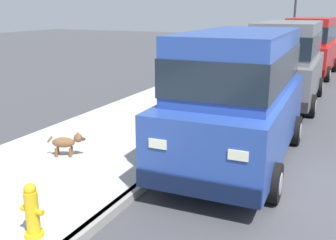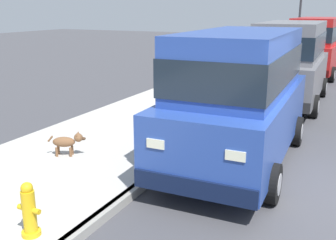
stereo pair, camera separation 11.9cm
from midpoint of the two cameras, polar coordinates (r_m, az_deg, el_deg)
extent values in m
cube|color=gray|center=(7.67, 0.09, -6.06)|extent=(0.16, 64.00, 0.14)
cube|color=#B7B5AD|center=(8.54, -10.93, -4.04)|extent=(3.60, 64.00, 0.14)
cube|color=#28479E|center=(7.78, 9.54, 0.24)|extent=(2.05, 4.86, 1.10)
cube|color=#28479E|center=(7.56, 9.92, 8.30)|extent=(1.79, 3.85, 1.10)
cube|color=#19232D|center=(7.57, 9.89, 7.68)|extent=(1.83, 3.89, 0.61)
cube|color=#0E1837|center=(5.79, 3.56, -9.41)|extent=(1.87, 0.26, 0.28)
cube|color=#0E1837|center=(10.10, 12.71, 1.26)|extent=(1.87, 0.26, 0.28)
cylinder|color=black|center=(6.41, 14.33, -8.70)|extent=(0.24, 0.65, 0.64)
cylinder|color=#9E9EA3|center=(6.41, 14.33, -8.70)|extent=(0.25, 0.36, 0.35)
cylinder|color=black|center=(6.91, -1.46, -6.36)|extent=(0.24, 0.65, 0.64)
cylinder|color=#9E9EA3|center=(6.91, -1.46, -6.36)|extent=(0.25, 0.36, 0.35)
cylinder|color=black|center=(9.19, 17.42, -1.43)|extent=(0.24, 0.65, 0.64)
cylinder|color=#9E9EA3|center=(9.19, 17.42, -1.43)|extent=(0.25, 0.36, 0.35)
cylinder|color=black|center=(9.55, 6.06, -0.15)|extent=(0.24, 0.65, 0.64)
cylinder|color=#9E9EA3|center=(9.55, 6.06, -0.15)|extent=(0.25, 0.36, 0.35)
cube|color=#EAEACC|center=(5.39, 9.47, -4.95)|extent=(0.28, 0.09, 0.14)
cube|color=#EAEACC|center=(5.76, -1.97, -3.36)|extent=(0.28, 0.09, 0.14)
cube|color=slate|center=(13.10, 16.24, 6.12)|extent=(2.00, 4.84, 1.10)
cube|color=slate|center=(12.98, 16.61, 10.91)|extent=(1.75, 3.83, 1.10)
cube|color=#19232D|center=(12.98, 16.58, 10.54)|extent=(1.79, 3.88, 0.61)
cube|color=#252527|center=(10.90, 14.29, 2.21)|extent=(1.87, 0.24, 0.28)
cube|color=#252527|center=(15.47, 17.39, 5.88)|extent=(1.87, 0.24, 0.28)
cylinder|color=black|center=(11.66, 19.59, 1.94)|extent=(0.23, 0.64, 0.64)
cylinder|color=#9E9EA3|center=(11.66, 19.59, 1.94)|extent=(0.25, 0.36, 0.35)
cylinder|color=black|center=(11.94, 10.49, 2.90)|extent=(0.23, 0.64, 0.64)
cylinder|color=#9E9EA3|center=(11.94, 10.49, 2.90)|extent=(0.25, 0.36, 0.35)
cylinder|color=black|center=(14.57, 20.62, 4.45)|extent=(0.23, 0.64, 0.64)
cylinder|color=#9E9EA3|center=(14.57, 20.62, 4.45)|extent=(0.25, 0.36, 0.35)
cylinder|color=black|center=(14.79, 13.27, 5.20)|extent=(0.23, 0.64, 0.64)
cylinder|color=#9E9EA3|center=(14.79, 13.27, 5.20)|extent=(0.25, 0.36, 0.35)
cube|color=#EAEACC|center=(10.68, 17.58, 4.84)|extent=(0.28, 0.09, 0.14)
cube|color=#EAEACC|center=(10.87, 11.40, 5.44)|extent=(0.28, 0.09, 0.14)
cube|color=red|center=(19.10, 19.48, 8.69)|extent=(2.06, 4.86, 1.10)
cube|color=red|center=(19.02, 19.79, 11.98)|extent=(1.80, 3.86, 1.10)
cube|color=#19232D|center=(19.02, 19.77, 11.73)|extent=(1.84, 3.90, 0.61)
cube|color=#400A0A|center=(16.85, 18.19, 6.56)|extent=(1.87, 0.26, 0.28)
cube|color=#400A0A|center=(21.46, 20.30, 8.20)|extent=(1.87, 0.26, 0.28)
cylinder|color=black|center=(17.60, 21.68, 6.14)|extent=(0.24, 0.65, 0.64)
cylinder|color=#9E9EA3|center=(17.60, 21.68, 6.14)|extent=(0.25, 0.36, 0.35)
cylinder|color=black|center=(17.87, 15.60, 6.80)|extent=(0.24, 0.65, 0.64)
cylinder|color=#9E9EA3|center=(17.87, 15.60, 6.80)|extent=(0.25, 0.36, 0.35)
cylinder|color=black|center=(20.53, 22.58, 7.27)|extent=(0.24, 0.65, 0.64)
cylinder|color=#9E9EA3|center=(20.53, 22.58, 7.27)|extent=(0.25, 0.36, 0.35)
cylinder|color=black|center=(20.77, 17.34, 7.84)|extent=(0.24, 0.65, 0.64)
cylinder|color=#9E9EA3|center=(20.77, 17.34, 7.84)|extent=(0.25, 0.36, 0.35)
cube|color=#EAEACC|center=(16.66, 20.35, 8.28)|extent=(0.28, 0.09, 0.14)
cube|color=#EAEACC|center=(16.84, 16.35, 8.69)|extent=(0.28, 0.09, 0.14)
ellipsoid|color=brown|center=(7.96, -15.17, -3.12)|extent=(0.48, 0.36, 0.20)
cylinder|color=brown|center=(8.04, -14.03, -4.29)|extent=(0.05, 0.05, 0.18)
cylinder|color=brown|center=(7.93, -14.25, -4.58)|extent=(0.05, 0.05, 0.18)
cylinder|color=brown|center=(8.12, -15.89, -4.24)|extent=(0.05, 0.05, 0.18)
cylinder|color=brown|center=(8.01, -16.13, -4.53)|extent=(0.05, 0.05, 0.18)
sphere|color=brown|center=(7.86, -13.19, -2.54)|extent=(0.17, 0.17, 0.17)
ellipsoid|color=#432C1C|center=(7.84, -12.54, -2.69)|extent=(0.13, 0.11, 0.06)
cone|color=brown|center=(7.88, -13.21, -1.84)|extent=(0.06, 0.06, 0.07)
cone|color=brown|center=(7.79, -13.39, -2.06)|extent=(0.06, 0.06, 0.07)
cylinder|color=brown|center=(8.02, -16.99, -2.68)|extent=(0.12, 0.08, 0.13)
cylinder|color=gold|center=(5.51, -19.21, -15.17)|extent=(0.24, 0.24, 0.06)
cylinder|color=gold|center=(5.36, -19.51, -12.36)|extent=(0.17, 0.17, 0.55)
sphere|color=gold|center=(5.23, -19.83, -9.30)|extent=(0.15, 0.15, 0.15)
cylinder|color=gold|center=(5.43, -20.46, -11.77)|extent=(0.10, 0.07, 0.07)
cylinder|color=gold|center=(5.27, -18.58, -12.43)|extent=(0.10, 0.07, 0.07)
cylinder|color=#2D2D33|center=(23.62, 17.49, 13.39)|extent=(0.12, 0.12, 4.20)
camera|label=1|loc=(0.06, -90.45, -0.13)|focal=42.53mm
camera|label=2|loc=(0.06, 89.55, 0.13)|focal=42.53mm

